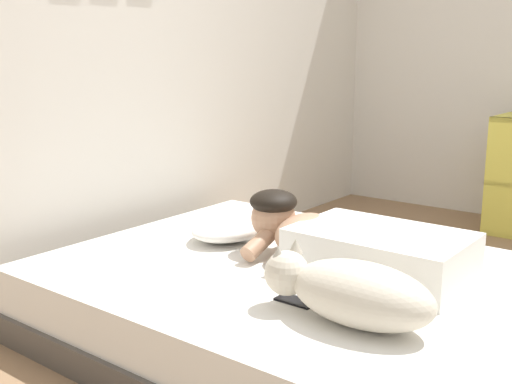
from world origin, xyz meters
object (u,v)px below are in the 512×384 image
Objects in this scene: pillow at (238,225)px; dog at (351,291)px; person_lying at (348,243)px; bed at (300,304)px; coffee_cup at (249,233)px; cell_phone at (296,301)px.

pillow is 1.02m from dog.
person_lying is (-0.08, -0.63, 0.05)m from pillow.
coffee_cup is at bearing 66.87° from bed.
bed is at bearing 125.10° from person_lying.
pillow is 0.90× the size of dog.
bed is 0.32m from person_lying.
dog is 4.60× the size of coffee_cup.
coffee_cup is at bearing 83.29° from person_lying.
person_lying is at bearing -97.56° from pillow.
bed is at bearing 30.72° from cell_phone.
pillow reaches higher than cell_phone.
person_lying is 1.60× the size of dog.
person_lying reaches higher than dog.
cell_phone is at bearing -129.19° from coffee_cup.
person_lying is at bearing 30.53° from dog.
cell_phone is at bearing 82.42° from dog.
cell_phone is (0.03, 0.23, -0.10)m from dog.
dog is 0.94m from coffee_cup.
coffee_cup reaches higher than bed.
pillow is 4.16× the size of coffee_cup.
bed is 3.49× the size of dog.
bed is 16.07× the size of coffee_cup.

